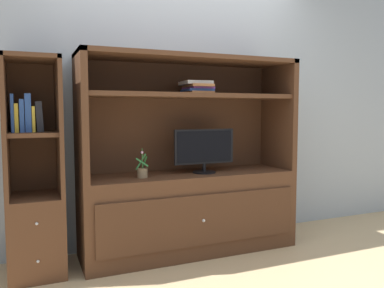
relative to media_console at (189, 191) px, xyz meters
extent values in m
plane|color=tan|center=(0.00, -0.41, -0.52)|extent=(8.00, 8.00, 0.00)
cube|color=#9EA8B2|center=(0.00, 0.34, 0.88)|extent=(6.00, 0.10, 2.80)
cube|color=#4C2D1C|center=(0.00, -0.01, -0.18)|extent=(1.82, 0.52, 0.67)
cube|color=#462A19|center=(0.00, -0.28, -0.18)|extent=(1.68, 0.02, 0.40)
sphere|color=silver|center=(0.00, -0.29, -0.18)|extent=(0.02, 0.02, 0.02)
cube|color=#4C2D1C|center=(-0.89, -0.01, 0.64)|extent=(0.05, 0.52, 0.97)
cube|color=#4C2D1C|center=(0.89, -0.01, 0.64)|extent=(0.05, 0.52, 0.97)
cube|color=#4C2D1C|center=(0.00, 0.25, 0.64)|extent=(1.82, 0.02, 0.97)
cube|color=#4C2D1C|center=(0.00, -0.01, 1.11)|extent=(1.82, 0.52, 0.04)
cube|color=#4C2D1C|center=(0.00, -0.01, 0.81)|extent=(1.72, 0.47, 0.04)
cylinder|color=black|center=(0.12, -0.05, 0.16)|extent=(0.19, 0.19, 0.01)
cylinder|color=black|center=(0.12, -0.05, 0.20)|extent=(0.03, 0.03, 0.07)
cube|color=black|center=(0.12, -0.05, 0.38)|extent=(0.54, 0.02, 0.29)
cube|color=black|center=(0.12, -0.06, 0.38)|extent=(0.50, 0.00, 0.26)
cylinder|color=#8C7251|center=(-0.43, -0.08, 0.20)|extent=(0.08, 0.08, 0.07)
cylinder|color=#3D6B33|center=(-0.43, -0.08, 0.31)|extent=(0.01, 0.01, 0.16)
cube|color=#2D7A38|center=(-0.41, -0.08, 0.28)|extent=(0.02, 0.09, 0.10)
cube|color=#2D7A38|center=(-0.44, -0.06, 0.28)|extent=(0.10, 0.02, 0.13)
cube|color=#2D7A38|center=(-0.44, -0.10, 0.28)|extent=(0.09, 0.03, 0.07)
sphere|color=#DB9EC6|center=(-0.44, -0.09, 0.36)|extent=(0.02, 0.02, 0.02)
cube|color=#A56638|center=(0.06, 0.00, 0.84)|extent=(0.21, 0.33, 0.02)
cube|color=#2D519E|center=(0.07, -0.02, 0.85)|extent=(0.23, 0.26, 0.02)
cube|color=purple|center=(0.08, 0.00, 0.87)|extent=(0.19, 0.27, 0.02)
cube|color=#A56638|center=(0.07, -0.01, 0.89)|extent=(0.22, 0.35, 0.02)
cube|color=silver|center=(0.06, 0.01, 0.92)|extent=(0.24, 0.28, 0.03)
cube|color=#4C2D1C|center=(-1.22, -0.01, -0.22)|extent=(0.39, 0.46, 0.58)
sphere|color=silver|center=(-1.22, -0.24, -0.08)|extent=(0.02, 0.02, 0.02)
sphere|color=silver|center=(-1.22, -0.24, -0.34)|extent=(0.02, 0.02, 0.02)
cube|color=#4C2D1C|center=(-1.40, -0.01, 0.57)|extent=(0.03, 0.46, 1.00)
cube|color=#4C2D1C|center=(-1.04, -0.01, 0.57)|extent=(0.03, 0.46, 1.00)
cube|color=#4C2D1C|center=(-1.22, 0.21, 0.57)|extent=(0.39, 0.02, 1.00)
cube|color=#4C2D1C|center=(-1.22, -0.01, 0.52)|extent=(0.33, 0.41, 0.03)
cube|color=#4C2D1C|center=(-1.22, -0.01, 1.05)|extent=(0.39, 0.46, 0.03)
cube|color=#2D519E|center=(-1.35, -0.01, 0.67)|extent=(0.02, 0.14, 0.27)
cube|color=gold|center=(-1.32, -0.01, 0.63)|extent=(0.03, 0.15, 0.20)
cube|color=#2D519E|center=(-1.29, -0.01, 0.65)|extent=(0.03, 0.17, 0.23)
cube|color=#2D519E|center=(-1.25, -0.01, 0.67)|extent=(0.04, 0.15, 0.27)
cube|color=gold|center=(-1.21, -0.01, 0.62)|extent=(0.02, 0.16, 0.18)
cube|color=black|center=(-1.17, -0.01, 0.64)|extent=(0.05, 0.16, 0.22)
camera|label=1|loc=(-1.25, -3.01, 0.68)|focal=36.32mm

